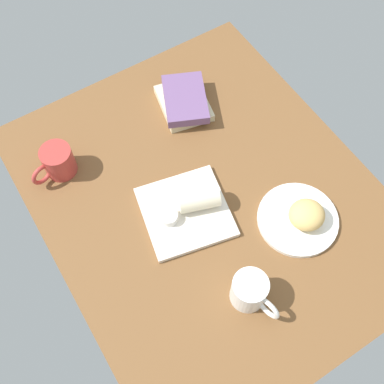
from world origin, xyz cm
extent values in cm
cube|color=brown|center=(0.00, 0.00, 2.00)|extent=(110.00, 90.00, 4.00)
cylinder|color=white|center=(-19.33, -17.02, 4.70)|extent=(22.38, 22.38, 1.40)
ellipsoid|color=#DDB366|center=(-20.65, -18.15, 8.57)|extent=(11.88, 12.16, 6.35)
cube|color=silver|center=(-0.95, 8.04, 4.80)|extent=(27.62, 27.62, 1.60)
cylinder|color=silver|center=(-0.78, 13.27, 6.92)|extent=(4.95, 4.95, 2.65)
cylinder|color=orange|center=(-0.78, 13.27, 7.95)|extent=(4.06, 4.06, 0.40)
cylinder|color=beige|center=(-1.08, 3.87, 8.79)|extent=(9.69, 12.66, 6.38)
cube|color=beige|center=(31.48, -11.42, 5.33)|extent=(20.31, 17.62, 2.65)
cube|color=#6B4C7A|center=(30.67, -11.47, 8.17)|extent=(22.13, 19.19, 3.05)
cylinder|color=white|center=(-29.41, 7.14, 8.85)|extent=(9.06, 9.06, 9.69)
cylinder|color=#92784B|center=(-29.41, 7.14, 13.09)|extent=(7.43, 7.43, 0.40)
torus|color=white|center=(-35.38, 5.77, 8.85)|extent=(7.11, 2.74, 7.01)
cylinder|color=#B23833|center=(30.53, 31.18, 8.69)|extent=(9.01, 9.01, 9.38)
cylinder|color=olive|center=(30.53, 31.18, 12.78)|extent=(7.39, 7.39, 0.40)
torus|color=#B23833|center=(28.84, 37.00, 8.69)|extent=(3.05, 6.89, 6.83)
camera|label=1|loc=(-51.77, 37.91, 125.23)|focal=45.07mm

